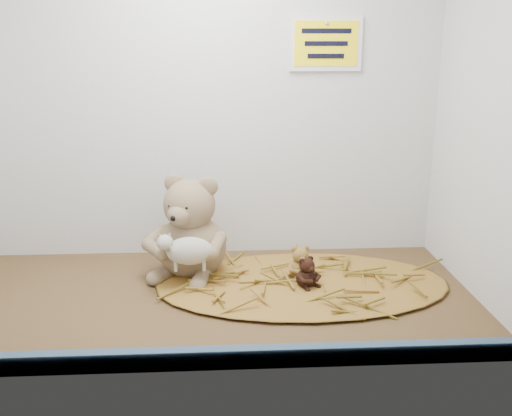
{
  "coord_description": "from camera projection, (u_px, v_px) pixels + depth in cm",
  "views": [
    {
      "loc": [
        4.07,
        -117.97,
        54.63
      ],
      "look_at": [
        11.02,
        4.08,
        19.62
      ],
      "focal_mm": 40.0,
      "sensor_mm": 36.0,
      "label": 1
    }
  ],
  "objects": [
    {
      "name": "straw_bed",
      "position": [
        303.0,
        283.0,
        1.34
      ],
      "size": [
        68.91,
        40.01,
        1.33
      ],
      "primitive_type": "ellipsoid",
      "color": "brown",
      "rests_on": "shelf_floor"
    },
    {
      "name": "main_teddy",
      "position": [
        191.0,
        226.0,
        1.37
      ],
      "size": [
        27.3,
        27.86,
        25.11
      ],
      "primitive_type": null,
      "rotation": [
        0.0,
        0.0,
        -0.43
      ],
      "color": "#94835B",
      "rests_on": "shelf_floor"
    },
    {
      "name": "wall_sign",
      "position": [
        326.0,
        44.0,
        1.43
      ],
      "size": [
        16.0,
        1.2,
        11.0
      ],
      "primitive_type": "cube",
      "color": "yellow",
      "rests_on": "back_wall"
    },
    {
      "name": "front_rail",
      "position": [
        204.0,
        358.0,
        1.0
      ],
      "size": [
        119.28,
        2.2,
        3.6
      ],
      "primitive_type": "cube",
      "color": "#324661",
      "rests_on": "shelf_floor"
    },
    {
      "name": "mini_teddy_brown",
      "position": [
        306.0,
        271.0,
        1.3
      ],
      "size": [
        8.22,
        8.31,
        7.21
      ],
      "primitive_type": null,
      "rotation": [
        0.0,
        0.0,
        0.57
      ],
      "color": "black",
      "rests_on": "straw_bed"
    },
    {
      "name": "alcove_shell",
      "position": [
        204.0,
        91.0,
        1.24
      ],
      "size": [
        120.4,
        60.2,
        90.4
      ],
      "color": "#432D17",
      "rests_on": "ground"
    },
    {
      "name": "mini_teddy_tan",
      "position": [
        300.0,
        261.0,
        1.35
      ],
      "size": [
        6.99,
        7.31,
        7.92
      ],
      "primitive_type": null,
      "rotation": [
        0.0,
        0.0,
        0.09
      ],
      "color": "olive",
      "rests_on": "straw_bed"
    },
    {
      "name": "toy_lamb",
      "position": [
        190.0,
        251.0,
        1.3
      ],
      "size": [
        13.98,
        8.53,
        9.03
      ],
      "primitive_type": null,
      "color": "#B6B3A3",
      "rests_on": "main_teddy"
    }
  ]
}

